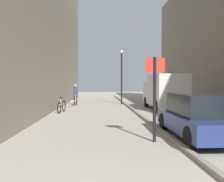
% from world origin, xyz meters
% --- Properties ---
extents(ground_plane, '(80.00, 80.00, 0.00)m').
position_xyz_m(ground_plane, '(0.00, 12.00, 0.00)').
color(ground_plane, '#A8A093').
extents(kerb_strip, '(0.16, 40.00, 0.12)m').
position_xyz_m(kerb_strip, '(1.58, 12.00, 0.06)').
color(kerb_strip, gray).
rests_on(kerb_strip, ground_plane).
extents(pedestrian_main_foreground, '(0.35, 0.23, 1.76)m').
position_xyz_m(pedestrian_main_foreground, '(-2.65, 18.29, 1.01)').
color(pedestrian_main_foreground, black).
rests_on(pedestrian_main_foreground, ground_plane).
extents(delivery_van, '(2.04, 5.00, 2.41)m').
position_xyz_m(delivery_van, '(3.85, 14.59, 1.29)').
color(delivery_van, silver).
rests_on(delivery_van, ground_plane).
extents(parked_car, '(1.89, 4.23, 1.45)m').
position_xyz_m(parked_car, '(2.61, 5.85, 0.71)').
color(parked_car, navy).
rests_on(parked_car, ground_plane).
extents(street_sign_post, '(0.60, 0.13, 2.60)m').
position_xyz_m(street_sign_post, '(1.01, 5.35, 1.55)').
color(street_sign_post, black).
rests_on(street_sign_post, ground_plane).
extents(lamp_post, '(0.28, 0.28, 4.76)m').
position_xyz_m(lamp_post, '(1.31, 19.35, 2.72)').
color(lamp_post, black).
rests_on(lamp_post, ground_plane).
extents(bicycle_leaning, '(0.27, 1.76, 0.98)m').
position_xyz_m(bicycle_leaning, '(-3.01, 13.20, 0.38)').
color(bicycle_leaning, black).
rests_on(bicycle_leaning, ground_plane).
extents(cafe_chair_near_window, '(0.48, 0.48, 0.94)m').
position_xyz_m(cafe_chair_near_window, '(-2.61, 16.90, 0.55)').
color(cafe_chair_near_window, '#B7B2A8').
rests_on(cafe_chair_near_window, ground_plane).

